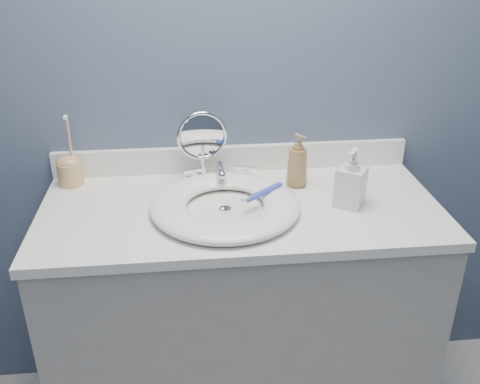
{
  "coord_description": "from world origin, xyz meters",
  "views": [
    {
      "loc": [
        -0.15,
        -0.46,
        1.65
      ],
      "look_at": [
        -0.01,
        0.94,
        0.94
      ],
      "focal_mm": 40.0,
      "sensor_mm": 36.0,
      "label": 1
    }
  ],
  "objects": [
    {
      "name": "faucet",
      "position": [
        -0.05,
        1.14,
        0.91
      ],
      "size": [
        0.25,
        0.13,
        0.07
      ],
      "color": "silver",
      "rests_on": "countertop"
    },
    {
      "name": "countertop",
      "position": [
        0.0,
        0.97,
        0.86
      ],
      "size": [
        1.22,
        0.57,
        0.03
      ],
      "primitive_type": "cube",
      "color": "white",
      "rests_on": "vanity_cabinet"
    },
    {
      "name": "toothbrush_holder",
      "position": [
        -0.54,
        1.18,
        0.93
      ],
      "size": [
        0.08,
        0.08,
        0.24
      ],
      "rotation": [
        0.0,
        0.0,
        0.37
      ],
      "color": "tan",
      "rests_on": "countertop"
    },
    {
      "name": "back_wall",
      "position": [
        0.0,
        1.25,
        1.2
      ],
      "size": [
        2.2,
        0.02,
        2.4
      ],
      "primitive_type": "cube",
      "color": "#4B5871",
      "rests_on": "ground"
    },
    {
      "name": "toothbrush_lying",
      "position": [
        0.07,
        0.96,
        0.92
      ],
      "size": [
        0.14,
        0.12,
        0.02
      ],
      "rotation": [
        0.0,
        0.0,
        0.7
      ],
      "color": "blue",
      "rests_on": "basin"
    },
    {
      "name": "makeup_mirror",
      "position": [
        -0.11,
        1.16,
        1.01
      ],
      "size": [
        0.17,
        0.09,
        0.24
      ],
      "rotation": [
        0.0,
        0.0,
        0.11
      ],
      "color": "silver",
      "rests_on": "countertop"
    },
    {
      "name": "vanity_cabinet",
      "position": [
        0.0,
        0.97,
        0.42
      ],
      "size": [
        1.2,
        0.55,
        0.85
      ],
      "primitive_type": "cube",
      "color": "#A7A399",
      "rests_on": "ground"
    },
    {
      "name": "soap_bottle_clear",
      "position": [
        0.33,
        0.95,
        0.97
      ],
      "size": [
        0.11,
        0.11,
        0.18
      ],
      "primitive_type": "imported",
      "rotation": [
        0.0,
        0.0,
        -0.58
      ],
      "color": "silver",
      "rests_on": "countertop"
    },
    {
      "name": "basin",
      "position": [
        -0.05,
        0.94,
        0.9
      ],
      "size": [
        0.45,
        0.45,
        0.04
      ],
      "primitive_type": null,
      "color": "white",
      "rests_on": "countertop"
    },
    {
      "name": "drain",
      "position": [
        -0.05,
        0.94,
        0.88
      ],
      "size": [
        0.04,
        0.04,
        0.01
      ],
      "primitive_type": "cylinder",
      "color": "silver",
      "rests_on": "countertop"
    },
    {
      "name": "backsplash",
      "position": [
        0.0,
        1.24,
        0.93
      ],
      "size": [
        1.22,
        0.02,
        0.09
      ],
      "primitive_type": "cube",
      "color": "white",
      "rests_on": "countertop"
    },
    {
      "name": "soap_bottle_amber",
      "position": [
        0.2,
        1.09,
        0.97
      ],
      "size": [
        0.09,
        0.09,
        0.18
      ],
      "primitive_type": "imported",
      "rotation": [
        0.0,
        0.0,
        0.5
      ],
      "color": "olive",
      "rests_on": "countertop"
    }
  ]
}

